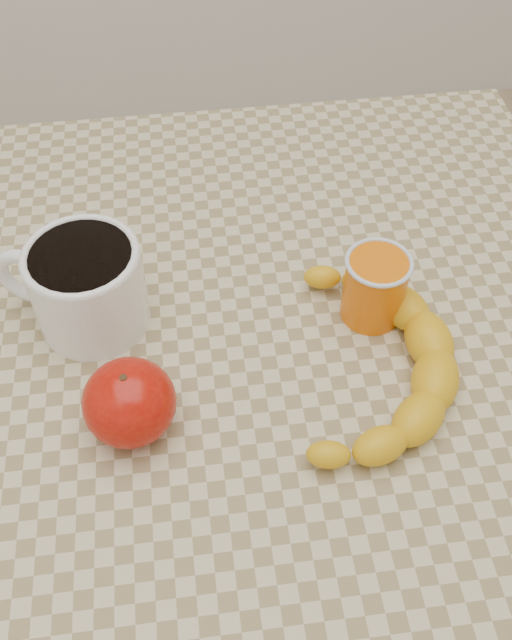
{
  "coord_description": "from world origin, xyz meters",
  "views": [
    {
      "loc": [
        -0.06,
        -0.46,
        1.33
      ],
      "look_at": [
        0.0,
        0.0,
        0.77
      ],
      "focal_mm": 40.0,
      "sensor_mm": 36.0,
      "label": 1
    }
  ],
  "objects": [
    {
      "name": "banana",
      "position": [
        0.1,
        -0.07,
        0.77
      ],
      "size": [
        0.38,
        0.41,
        0.05
      ],
      "primitive_type": null,
      "rotation": [
        0.0,
        0.0,
        -0.34
      ],
      "color": "gold",
      "rests_on": "table"
    },
    {
      "name": "orange_juice_glass",
      "position": [
        0.12,
        0.01,
        0.79
      ],
      "size": [
        0.07,
        0.07,
        0.08
      ],
      "color": "orange",
      "rests_on": "table"
    },
    {
      "name": "ground",
      "position": [
        0.0,
        0.0,
        0.0
      ],
      "size": [
        3.0,
        3.0,
        0.0
      ],
      "primitive_type": "plane",
      "color": "tan",
      "rests_on": "ground"
    },
    {
      "name": "coffee_mug",
      "position": [
        -0.17,
        0.04,
        0.8
      ],
      "size": [
        0.17,
        0.15,
        0.1
      ],
      "color": "white",
      "rests_on": "table"
    },
    {
      "name": "table",
      "position": [
        0.0,
        0.0,
        0.66
      ],
      "size": [
        0.8,
        0.8,
        0.75
      ],
      "color": "#C6B78C",
      "rests_on": "ground"
    },
    {
      "name": "apple",
      "position": [
        -0.13,
        -0.1,
        0.79
      ],
      "size": [
        0.11,
        0.11,
        0.08
      ],
      "color": "#9C0905",
      "rests_on": "table"
    }
  ]
}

